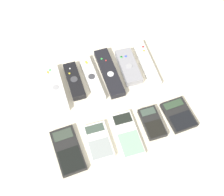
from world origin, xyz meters
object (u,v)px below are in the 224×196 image
object	(u,v)px
remote_3	(109,73)
calculator_2	(128,134)
remote_2	(92,78)
calculator_0	(68,150)
remote_1	(74,81)
remote_4	(128,67)
remote_0	(56,88)
remote_5	(146,63)
calculator_3	(152,123)
calculator_1	(98,141)
calculator_4	(179,115)

from	to	relation	value
remote_3	calculator_2	size ratio (longest dim) A/B	1.32
remote_2	calculator_0	world-z (taller)	remote_2
remote_1	calculator_2	xyz separation A→B (m)	(0.10, -0.25, -0.01)
remote_4	calculator_2	distance (m)	0.27
remote_0	remote_1	world-z (taller)	remote_1
remote_3	remote_5	world-z (taller)	remote_3
remote_3	calculator_3	distance (m)	0.25
remote_3	calculator_2	xyz separation A→B (m)	(-0.02, -0.25, -0.01)
remote_1	remote_2	xyz separation A→B (m)	(0.06, -0.01, -0.00)
remote_0	calculator_3	size ratio (longest dim) A/B	1.68
calculator_1	remote_0	bearing A→B (deg)	110.21
remote_0	remote_1	xyz separation A→B (m)	(0.07, 0.01, 0.00)
remote_2	calculator_2	size ratio (longest dim) A/B	1.21
calculator_1	calculator_4	size ratio (longest dim) A/B	1.08
remote_5	calculator_1	size ratio (longest dim) A/B	1.64
calculator_2	remote_0	bearing A→B (deg)	128.05
calculator_1	calculator_3	distance (m)	0.19
remote_3	remote_4	distance (m)	0.08
remote_0	calculator_3	world-z (taller)	remote_0
remote_5	calculator_3	bearing A→B (deg)	-104.92
remote_5	remote_3	bearing A→B (deg)	-176.32
remote_1	calculator_3	size ratio (longest dim) A/B	1.31
calculator_3	calculator_0	bearing A→B (deg)	-177.84
remote_0	calculator_4	bearing A→B (deg)	-31.84
remote_0	calculator_2	xyz separation A→B (m)	(0.17, -0.25, -0.00)
remote_5	calculator_2	distance (m)	0.30
calculator_4	remote_2	bearing A→B (deg)	131.78
remote_2	calculator_1	bearing A→B (deg)	-103.05
remote_3	calculator_3	bearing A→B (deg)	-73.42
remote_2	calculator_2	xyz separation A→B (m)	(0.04, -0.25, -0.00)
remote_1	calculator_3	bearing A→B (deg)	-49.82
remote_1	calculator_0	xyz separation A→B (m)	(-0.09, -0.25, -0.01)
remote_0	calculator_2	size ratio (longest dim) A/B	1.20
remote_2	remote_3	world-z (taller)	remote_3
remote_1	remote_3	distance (m)	0.13
calculator_1	calculator_3	world-z (taller)	same
calculator_2	calculator_4	world-z (taller)	same
calculator_1	calculator_3	size ratio (longest dim) A/B	1.11
remote_0	calculator_3	xyz separation A→B (m)	(0.26, -0.24, -0.00)
remote_2	remote_5	xyz separation A→B (m)	(0.21, 0.00, -0.00)
remote_4	remote_3	bearing A→B (deg)	-175.30
remote_4	calculator_1	world-z (taller)	remote_4
remote_3	calculator_2	bearing A→B (deg)	-94.34
remote_2	calculator_2	bearing A→B (deg)	-80.72
remote_5	calculator_2	size ratio (longest dim) A/B	1.30
remote_1	remote_5	size ratio (longest dim) A/B	0.72
remote_0	calculator_1	size ratio (longest dim) A/B	1.52
calculator_4	remote_1	bearing A→B (deg)	138.15
calculator_0	calculator_4	size ratio (longest dim) A/B	1.33
remote_0	remote_3	bearing A→B (deg)	2.58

